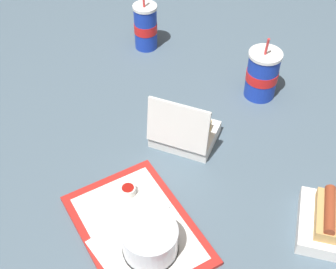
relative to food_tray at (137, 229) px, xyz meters
name	(u,v)px	position (x,y,z in m)	size (l,w,h in m)	color
ground_plane	(185,145)	(-0.20, 0.25, -0.01)	(3.20, 3.20, 0.00)	#4C6070
food_tray	(137,229)	(0.00, 0.00, 0.00)	(0.38, 0.28, 0.01)	red
cake_container	(150,241)	(0.07, 0.00, 0.04)	(0.13, 0.13, 0.08)	black
ketchup_cup	(128,190)	(-0.11, 0.02, 0.02)	(0.04, 0.04, 0.02)	white
napkin_stack	(114,246)	(0.02, -0.07, 0.01)	(0.10, 0.10, 0.00)	white
plastic_fork	(154,196)	(-0.07, 0.08, 0.01)	(0.11, 0.01, 0.01)	white
clamshell_hotdog_right	(184,131)	(-0.22, 0.25, 0.03)	(0.23, 0.23, 0.18)	white
clamshell_hotdog_front	(330,220)	(0.21, 0.42, 0.03)	(0.24, 0.24, 0.16)	white
soda_cup_center	(262,74)	(-0.29, 0.57, 0.08)	(0.10, 0.10, 0.22)	#1938B7
soda_cup_left	(146,27)	(-0.71, 0.36, 0.08)	(0.09, 0.09, 0.23)	#1938B7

